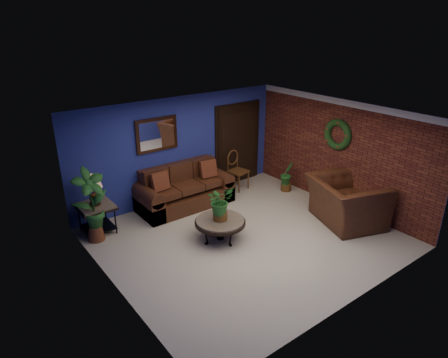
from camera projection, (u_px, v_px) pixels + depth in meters
floor at (246, 238)px, 8.11m from camera, size 5.50×5.50×0.00m
wall_back at (180, 149)px, 9.48m from camera, size 5.50×0.04×2.50m
wall_left at (111, 223)px, 6.10m from camera, size 0.04×5.00×2.50m
wall_right_brick at (339, 154)px, 9.17m from camera, size 0.04×5.00×2.50m
ceiling at (249, 117)px, 7.16m from camera, size 5.50×5.00×0.02m
crown_molding at (344, 103)px, 8.71m from camera, size 0.03×5.00×0.14m
wall_mirror at (157, 135)px, 8.94m from camera, size 1.02×0.06×0.77m
closet_door at (238, 144)px, 10.51m from camera, size 1.44×0.06×2.18m
wreath at (338, 135)px, 9.00m from camera, size 0.16×0.72×0.72m
sofa at (183, 192)px, 9.41m from camera, size 2.23×0.96×1.00m
coffee_table at (220, 222)px, 7.94m from camera, size 1.02×1.02×0.44m
end_table at (96, 211)px, 8.15m from camera, size 0.70×0.70×0.64m
table_lamp at (93, 187)px, 7.94m from camera, size 0.37×0.37×0.61m
side_chair at (236, 167)px, 10.26m from camera, size 0.51×0.51×1.02m
armchair at (346, 202)px, 8.57m from camera, size 1.74×1.86×0.98m
coffee_plant at (220, 202)px, 7.77m from camera, size 0.52×0.45×0.71m
floor_plant at (287, 176)px, 10.17m from camera, size 0.39×0.33×0.77m
tall_plant at (92, 203)px, 7.74m from camera, size 0.75×0.57×1.53m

